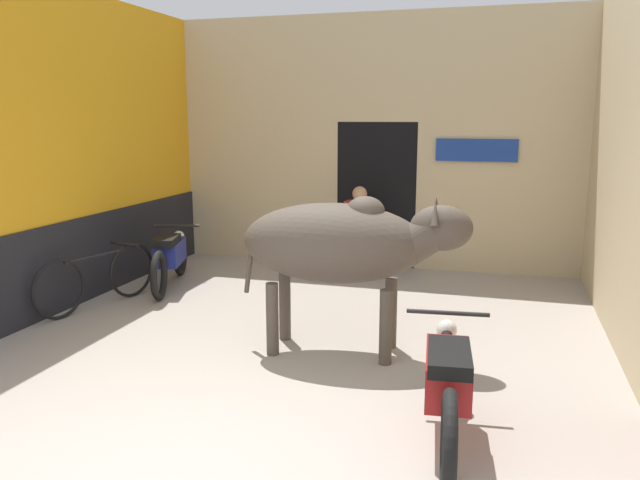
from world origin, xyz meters
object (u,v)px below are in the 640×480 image
plastic_stool (381,259)px  motorcycle_near (447,380)px  bicycle (98,278)px  motorcycle_far (170,256)px  shopkeeper_seated (359,230)px  cow (344,243)px

plastic_stool → motorcycle_near: bearing=-73.8°
bicycle → plastic_stool: bicycle is taller
motorcycle_far → bicycle: size_ratio=1.07×
motorcycle_near → shopkeeper_seated: 4.34m
motorcycle_far → plastic_stool: (2.40, 1.33, -0.18)m
cow → motorcycle_far: 3.07m
motorcycle_near → shopkeeper_seated: (-1.51, 4.06, 0.21)m
motorcycle_far → shopkeeper_seated: (2.11, 1.22, 0.22)m
motorcycle_far → shopkeeper_seated: shopkeeper_seated is taller
bicycle → motorcycle_far: bearing=71.0°
motorcycle_far → shopkeeper_seated: 2.45m
motorcycle_near → bicycle: 4.37m
cow → plastic_stool: bearing=93.9°
motorcycle_near → shopkeeper_seated: bearing=110.4°
motorcycle_far → bicycle: motorcycle_far is taller
plastic_stool → cow: bearing=-86.1°
bicycle → shopkeeper_seated: 3.31m
motorcycle_near → motorcycle_far: (-3.62, 2.84, -0.02)m
bicycle → shopkeeper_seated: size_ratio=1.33×
bicycle → plastic_stool: 3.59m
motorcycle_far → bicycle: 1.04m
motorcycle_near → motorcycle_far: 4.60m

